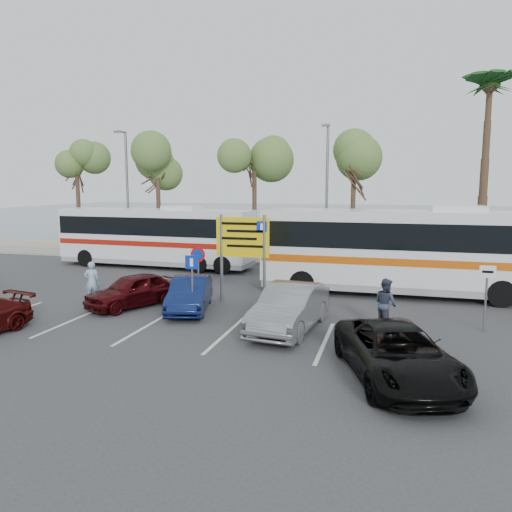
% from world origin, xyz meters
% --- Properties ---
extents(ground, '(120.00, 120.00, 0.00)m').
position_xyz_m(ground, '(0.00, 0.00, 0.00)').
color(ground, '#333336').
rests_on(ground, ground).
extents(kerb_strip, '(44.00, 2.40, 0.15)m').
position_xyz_m(kerb_strip, '(0.00, 14.00, 0.07)').
color(kerb_strip, gray).
rests_on(kerb_strip, ground).
extents(seawall, '(48.00, 0.80, 0.60)m').
position_xyz_m(seawall, '(0.00, 16.00, 0.30)').
color(seawall, '#A49883').
rests_on(seawall, ground).
extents(sea, '(140.00, 140.00, 0.00)m').
position_xyz_m(sea, '(0.00, 60.00, 0.01)').
color(sea, '#415469').
rests_on(sea, ground).
extents(tree_far_left, '(3.20, 3.20, 7.60)m').
position_xyz_m(tree_far_left, '(-14.00, 14.00, 6.33)').
color(tree_far_left, '#382619').
rests_on(tree_far_left, kerb_strip).
extents(tree_left, '(3.20, 3.20, 7.20)m').
position_xyz_m(tree_left, '(-8.00, 14.00, 6.00)').
color(tree_left, '#382619').
rests_on(tree_left, kerb_strip).
extents(tree_mid, '(3.20, 3.20, 8.00)m').
position_xyz_m(tree_mid, '(-1.50, 14.00, 6.65)').
color(tree_mid, '#382619').
rests_on(tree_mid, kerb_strip).
extents(tree_right, '(3.20, 3.20, 7.40)m').
position_xyz_m(tree_right, '(4.50, 14.00, 6.17)').
color(tree_right, '#382619').
rests_on(tree_right, kerb_strip).
extents(palm_tree, '(4.80, 4.80, 11.20)m').
position_xyz_m(palm_tree, '(11.50, 14.00, 9.87)').
color(palm_tree, '#382619').
rests_on(palm_tree, kerb_strip).
extents(street_lamp_left, '(0.45, 1.15, 8.01)m').
position_xyz_m(street_lamp_left, '(-10.00, 13.52, 4.60)').
color(street_lamp_left, slate).
rests_on(street_lamp_left, kerb_strip).
extents(street_lamp_right, '(0.45, 1.15, 8.01)m').
position_xyz_m(street_lamp_right, '(3.00, 13.52, 4.60)').
color(street_lamp_right, slate).
rests_on(street_lamp_right, kerb_strip).
extents(direction_sign, '(2.20, 0.12, 3.60)m').
position_xyz_m(direction_sign, '(1.00, 3.20, 2.43)').
color(direction_sign, slate).
rests_on(direction_sign, ground).
extents(sign_no_stop, '(0.60, 0.08, 2.35)m').
position_xyz_m(sign_no_stop, '(-0.60, 2.38, 1.58)').
color(sign_no_stop, slate).
rests_on(sign_no_stop, ground).
extents(sign_parking, '(0.50, 0.07, 2.25)m').
position_xyz_m(sign_parking, '(-0.20, 0.79, 1.47)').
color(sign_parking, slate).
rests_on(sign_parking, ground).
extents(sign_taxi, '(0.50, 0.07, 2.20)m').
position_xyz_m(sign_taxi, '(9.80, 1.49, 1.42)').
color(sign_taxi, slate).
rests_on(sign_taxi, ground).
extents(lane_markings, '(12.02, 4.20, 0.01)m').
position_xyz_m(lane_markings, '(-1.14, -1.00, 0.00)').
color(lane_markings, silver).
rests_on(lane_markings, ground).
extents(coach_bus_left, '(11.64, 2.98, 3.60)m').
position_xyz_m(coach_bus_left, '(-6.50, 10.50, 1.67)').
color(coach_bus_left, silver).
rests_on(coach_bus_left, ground).
extents(coach_bus_right, '(12.63, 2.85, 3.93)m').
position_xyz_m(coach_bus_right, '(7.50, 6.50, 1.82)').
color(coach_bus_right, silver).
rests_on(coach_bus_right, ground).
extents(car_blue, '(2.27, 4.09, 1.28)m').
position_xyz_m(car_blue, '(-0.60, 1.50, 0.64)').
color(car_blue, '#111E4F').
rests_on(car_blue, ground).
extents(car_red, '(3.14, 4.17, 1.32)m').
position_xyz_m(car_red, '(-3.00, 1.50, 0.66)').
color(car_red, '#42090C').
rests_on(car_red, ground).
extents(suv_black, '(3.70, 5.32, 1.35)m').
position_xyz_m(suv_black, '(7.00, -3.50, 0.67)').
color(suv_black, black).
rests_on(suv_black, ground).
extents(car_silver_b, '(2.10, 4.75, 1.52)m').
position_xyz_m(car_silver_b, '(3.60, -0.03, 0.76)').
color(car_silver_b, gray).
rests_on(car_silver_b, ground).
extents(pedestrian_near, '(0.72, 0.66, 1.66)m').
position_xyz_m(pedestrian_near, '(-5.12, 1.89, 0.83)').
color(pedestrian_near, '#8CA9CB').
rests_on(pedestrian_near, ground).
extents(pedestrian_far, '(1.03, 1.05, 1.71)m').
position_xyz_m(pedestrian_far, '(6.65, 1.00, 0.85)').
color(pedestrian_far, '#31374A').
rests_on(pedestrian_far, ground).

